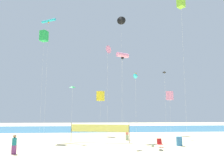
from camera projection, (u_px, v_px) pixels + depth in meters
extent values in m
plane|color=beige|center=(102.00, 156.00, 18.04)|extent=(120.00, 120.00, 0.00)
cube|color=teal|center=(98.00, 129.00, 48.86)|extent=(120.00, 20.00, 0.01)
cube|color=#7A3872|center=(14.00, 150.00, 18.79)|extent=(0.37, 0.22, 0.78)
cylinder|color=#19727A|center=(14.00, 142.00, 18.88)|extent=(0.39, 0.39, 0.64)
sphere|color=#997051|center=(15.00, 136.00, 18.95)|extent=(0.29, 0.29, 0.29)
cube|color=#99B28C|center=(127.00, 137.00, 28.32)|extent=(0.37, 0.22, 0.77)
cylinder|color=#EA7260|center=(127.00, 132.00, 28.41)|extent=(0.38, 0.38, 0.63)
sphere|color=beige|center=(127.00, 128.00, 28.47)|extent=(0.28, 0.28, 0.28)
cube|color=red|center=(160.00, 144.00, 22.43)|extent=(0.52, 0.48, 0.03)
cube|color=red|center=(159.00, 141.00, 22.76)|extent=(0.52, 0.23, 0.57)
cylinder|color=silver|center=(161.00, 146.00, 22.27)|extent=(0.03, 0.03, 0.32)
cylinder|color=silver|center=(160.00, 146.00, 22.55)|extent=(0.03, 0.03, 0.32)
cylinder|color=teal|center=(179.00, 141.00, 23.57)|extent=(0.66, 0.66, 0.99)
cylinder|color=#4C4C51|center=(71.00, 132.00, 26.88)|extent=(0.08, 0.08, 2.40)
cylinder|color=#4C4C51|center=(129.00, 133.00, 25.79)|extent=(0.08, 0.08, 2.40)
cube|color=#EAE566|center=(100.00, 128.00, 26.41)|extent=(7.18, 1.69, 0.90)
cube|color=#99B28C|center=(153.00, 146.00, 22.71)|extent=(0.29, 0.14, 0.23)
cylinder|color=silver|center=(184.00, 71.00, 24.50)|extent=(0.01, 0.01, 16.91)
cube|color=#8CD833|center=(181.00, 2.00, 25.64)|extent=(1.08, 1.08, 1.24)
cylinder|color=silver|center=(42.00, 86.00, 29.38)|extent=(0.01, 0.01, 14.56)
cube|color=green|center=(44.00, 36.00, 30.36)|extent=(1.23, 1.23, 1.48)
cylinder|color=silver|center=(136.00, 110.00, 23.62)|extent=(0.01, 0.01, 7.79)
ellipsoid|color=#26BFCC|center=(135.00, 76.00, 24.14)|extent=(0.85, 1.43, 0.58)
cube|color=orange|center=(135.00, 74.00, 24.17)|extent=(0.26, 0.06, 0.33)
cylinder|color=silver|center=(72.00, 115.00, 26.42)|extent=(0.01, 0.01, 6.83)
pyramid|color=green|center=(72.00, 87.00, 26.86)|extent=(0.67, 0.69, 0.34)
cylinder|color=silver|center=(107.00, 96.00, 24.65)|extent=(0.01, 0.01, 11.16)
cone|color=pink|center=(108.00, 50.00, 25.40)|extent=(0.91, 0.91, 0.96)
cylinder|color=silver|center=(122.00, 77.00, 31.31)|extent=(0.01, 0.01, 17.75)
cone|color=black|center=(121.00, 20.00, 32.50)|extent=(1.34, 0.54, 1.32)
cylinder|color=silver|center=(46.00, 77.00, 31.76)|extent=(0.01, 0.01, 17.85)
cylinder|color=#26BFCC|center=(49.00, 21.00, 32.96)|extent=(2.43, 1.57, 0.36)
sphere|color=orange|center=(49.00, 23.00, 32.92)|extent=(0.22, 0.22, 0.22)
cylinder|color=silver|center=(165.00, 104.00, 31.59)|extent=(0.01, 0.01, 9.73)
pyramid|color=black|center=(164.00, 72.00, 32.27)|extent=(0.56, 0.57, 0.28)
cylinder|color=silver|center=(123.00, 97.00, 28.69)|extent=(0.01, 0.01, 11.61)
cylinder|color=pink|center=(122.00, 55.00, 29.47)|extent=(1.87, 1.34, 0.63)
sphere|color=black|center=(122.00, 58.00, 29.42)|extent=(0.38, 0.38, 0.38)
cylinder|color=silver|center=(100.00, 116.00, 34.02)|extent=(0.01, 0.01, 6.33)
cube|color=yellow|center=(100.00, 96.00, 34.44)|extent=(1.35, 1.35, 1.55)
cylinder|color=silver|center=(170.00, 115.00, 34.97)|extent=(0.01, 0.01, 6.48)
cube|color=pink|center=(170.00, 96.00, 35.41)|extent=(1.27, 1.27, 1.44)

